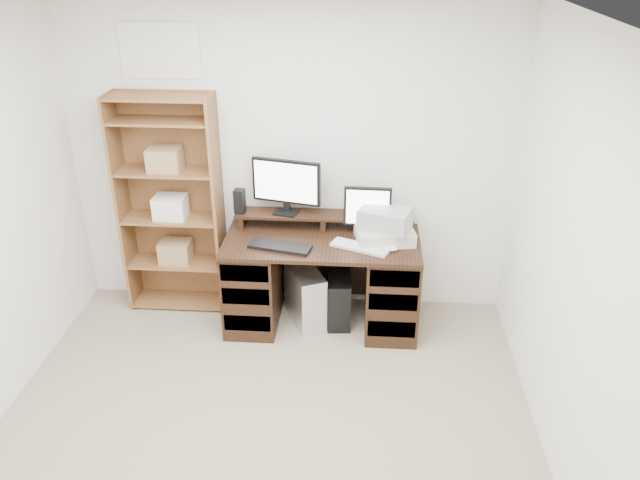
# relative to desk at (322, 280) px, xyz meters

# --- Properties ---
(room) EXTENTS (3.54, 4.04, 2.54)m
(room) POSITION_rel_desk_xyz_m (-0.28, -1.64, 0.86)
(room) COLOR gray
(room) RESTS_ON ground
(desk) EXTENTS (1.50, 0.70, 0.75)m
(desk) POSITION_rel_desk_xyz_m (0.00, 0.00, 0.00)
(desk) COLOR black
(desk) RESTS_ON ground
(riser_shelf) EXTENTS (1.40, 0.22, 0.12)m
(riser_shelf) POSITION_rel_desk_xyz_m (0.00, 0.21, 0.45)
(riser_shelf) COLOR black
(riser_shelf) RESTS_ON desk
(monitor_wide) EXTENTS (0.54, 0.19, 0.44)m
(monitor_wide) POSITION_rel_desk_xyz_m (-0.29, 0.21, 0.72)
(monitor_wide) COLOR black
(monitor_wide) RESTS_ON riser_shelf
(monitor_small) EXTENTS (0.36, 0.14, 0.39)m
(monitor_small) POSITION_rel_desk_xyz_m (0.34, 0.11, 0.58)
(monitor_small) COLOR black
(monitor_small) RESTS_ON desk
(speaker) EXTENTS (0.09, 0.09, 0.20)m
(speaker) POSITION_rel_desk_xyz_m (-0.66, 0.19, 0.58)
(speaker) COLOR black
(speaker) RESTS_ON riser_shelf
(keyboard_black) EXTENTS (0.49, 0.26, 0.03)m
(keyboard_black) POSITION_rel_desk_xyz_m (-0.30, -0.17, 0.37)
(keyboard_black) COLOR black
(keyboard_black) RESTS_ON desk
(keyboard_white) EXTENTS (0.46, 0.29, 0.02)m
(keyboard_white) POSITION_rel_desk_xyz_m (0.29, -0.13, 0.37)
(keyboard_white) COLOR silver
(keyboard_white) RESTS_ON desk
(mouse) EXTENTS (0.12, 0.10, 0.04)m
(mouse) POSITION_rel_desk_xyz_m (0.53, -0.15, 0.38)
(mouse) COLOR silver
(mouse) RESTS_ON desk
(printer) EXTENTS (0.48, 0.39, 0.11)m
(printer) POSITION_rel_desk_xyz_m (0.47, 0.02, 0.41)
(printer) COLOR beige
(printer) RESTS_ON desk
(basket) EXTENTS (0.43, 0.37, 0.16)m
(basket) POSITION_rel_desk_xyz_m (0.47, 0.02, 0.55)
(basket) COLOR #9DA3A7
(basket) RESTS_ON printer
(tower_silver) EXTENTS (0.38, 0.51, 0.47)m
(tower_silver) POSITION_rel_desk_xyz_m (-0.14, 0.01, -0.16)
(tower_silver) COLOR silver
(tower_silver) RESTS_ON ground
(tower_black) EXTENTS (0.21, 0.43, 0.41)m
(tower_black) POSITION_rel_desk_xyz_m (0.13, 0.03, -0.18)
(tower_black) COLOR black
(tower_black) RESTS_ON ground
(bookshelf) EXTENTS (0.80, 0.30, 1.80)m
(bookshelf) POSITION_rel_desk_xyz_m (-1.22, 0.21, 0.53)
(bookshelf) COLOR #905D32
(bookshelf) RESTS_ON ground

